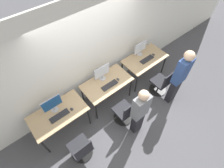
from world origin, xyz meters
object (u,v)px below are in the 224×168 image
Objects in this scene: monitor_right at (140,48)px; mouse_center at (118,79)px; office_chair_center at (125,113)px; person_center at (140,111)px; office_chair_left at (82,150)px; monitor_left at (52,104)px; office_chair_right at (161,84)px; keyboard_center at (110,85)px; keyboard_right at (147,59)px; keyboard_left at (59,116)px; mouse_left at (72,109)px; person_right at (180,77)px; monitor_center at (102,72)px; mouse_right at (153,54)px.

mouse_center is at bearing -163.26° from monitor_right.
person_center is (0.05, -0.37, 0.51)m from office_chair_center.
person_center reaches higher than office_chair_left.
monitor_left is at bearing 137.35° from person_center.
monitor_left reaches higher than office_chair_right.
monitor_left is at bearing 90.42° from office_chair_left.
keyboard_center is 0.51× the size of office_chair_center.
keyboard_right is at bearing 2.02° from keyboard_center.
keyboard_right is at bearing -90.00° from monitor_right.
keyboard_left is at bearing 142.52° from person_center.
office_chair_left is 2.69m from office_chair_right.
keyboard_left is at bearing -179.78° from keyboard_right.
keyboard_left is at bearing 174.13° from mouse_left.
person_right reaches higher than keyboard_right.
person_center is at bearing -89.60° from monitor_center.
monitor_left is 1.01× the size of keyboard_left.
monitor_right is at bearing 135.33° from mouse_right.
keyboard_left is 2.72m from keyboard_right.
mouse_center is 0.84m from office_chair_center.
mouse_left is at bearing 136.59° from person_center.
office_chair_center is 1.57m from person_right.
monitor_right reaches higher than keyboard_left.
office_chair_left reaches higher than mouse_center.
keyboard_right is at bearing 15.89° from office_chair_left.
office_chair_right is (2.69, 0.11, 0.00)m from office_chair_left.
person_center reaches higher than keyboard_left.
mouse_left is at bearing 157.78° from person_right.
keyboard_center is at bearing -90.00° from monitor_center.
mouse_center reaches higher than keyboard_center.
keyboard_right is at bearing 89.66° from person_right.
monitor_center is 0.25× the size of person_right.
monitor_left is at bearing 145.82° from office_chair_center.
keyboard_right is at bearing -176.83° from mouse_right.
office_chair_center is at bearing -115.57° from mouse_center.
person_right is (1.35, -0.98, 0.21)m from keyboard_center.
monitor_center is 0.51× the size of office_chair_center.
mouse_left is 0.10× the size of office_chair_center.
mouse_center reaches higher than keyboard_right.
keyboard_right is at bearing 1.80° from mouse_center.
monitor_right is 1.01× the size of keyboard_right.
office_chair_center is 1.83m from monitor_right.
office_chair_left is at bearing -158.57° from monitor_right.
person_center is 17.58× the size of mouse_right.
monitor_center is at bearing 145.57° from office_chair_right.
keyboard_right is (2.43, 0.04, -0.01)m from mouse_left.
mouse_right is at bearing 33.42° from person_center.
person_center is 1.96m from mouse_right.
person_right reaches higher than monitor_left.
mouse_center is 1.15m from monitor_right.
office_chair_left is 1.96× the size of monitor_center.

